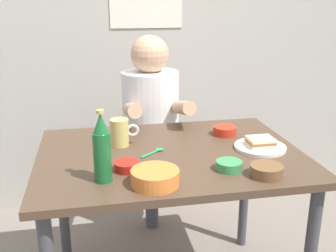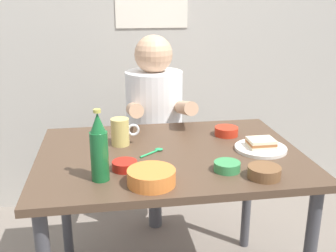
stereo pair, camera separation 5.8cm
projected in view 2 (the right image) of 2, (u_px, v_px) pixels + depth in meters
name	position (u px, v px, depth m)	size (l,w,h in m)	color
wall_back	(143.00, 7.00, 2.49)	(4.40, 0.09, 2.60)	#ADA89E
dining_table	(170.00, 172.00, 1.71)	(1.10, 0.80, 0.74)	#4C3828
stool	(155.00, 174.00, 2.39)	(0.34, 0.34, 0.45)	#4C4C51
person_seated	(154.00, 108.00, 2.26)	(0.33, 0.56, 0.72)	white
plate_orange	(261.00, 148.00, 1.70)	(0.22, 0.22, 0.01)	silver
sandwich	(261.00, 143.00, 1.70)	(0.11, 0.09, 0.04)	beige
beer_mug	(121.00, 132.00, 1.75)	(0.13, 0.08, 0.12)	#D1BC66
beer_bottle	(99.00, 149.00, 1.39)	(0.06, 0.06, 0.26)	#19602D
condiment_bowl_brown	(264.00, 172.00, 1.44)	(0.12, 0.12, 0.04)	brown
dip_bowl_green	(227.00, 166.00, 1.50)	(0.10, 0.10, 0.03)	#388C4C
sauce_bowl_chili	(226.00, 131.00, 1.88)	(0.11, 0.11, 0.04)	red
sambal_bowl_red	(125.00, 165.00, 1.50)	(0.10, 0.10, 0.03)	#B21E14
soup_bowl_orange	(151.00, 176.00, 1.38)	(0.17, 0.17, 0.05)	orange
spoon	(155.00, 151.00, 1.68)	(0.11, 0.08, 0.01)	#26A559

